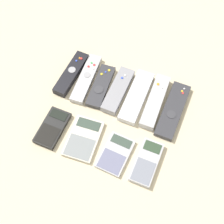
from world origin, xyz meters
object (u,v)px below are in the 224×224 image
(remote_0, at_px, (71,74))
(remote_2, at_px, (101,86))
(remote_3, at_px, (118,90))
(remote_4, at_px, (136,97))
(remote_5, at_px, (155,101))
(calculator_1, at_px, (84,138))
(calculator_0, at_px, (52,128))
(calculator_3, at_px, (147,162))
(remote_1, at_px, (86,79))
(remote_6, at_px, (173,110))
(calculator_2, at_px, (116,154))

(remote_0, relative_size, remote_2, 1.07)
(remote_3, height_order, remote_4, remote_3)
(remote_5, relative_size, calculator_1, 1.37)
(remote_2, relative_size, calculator_0, 1.28)
(remote_0, relative_size, calculator_3, 1.28)
(remote_3, distance_m, calculator_0, 0.24)
(remote_1, bearing_deg, remote_2, -13.04)
(remote_1, height_order, calculator_3, remote_1)
(remote_1, distance_m, calculator_1, 0.21)
(remote_1, distance_m, remote_6, 0.30)
(remote_4, bearing_deg, remote_6, -1.30)
(remote_3, height_order, remote_5, same)
(remote_6, xyz_separation_m, calculator_1, (-0.22, -0.19, -0.00))
(remote_6, height_order, calculator_3, same)
(remote_5, xyz_separation_m, calculator_2, (-0.05, -0.21, -0.01))
(remote_6, relative_size, calculator_1, 1.43)
(remote_2, relative_size, remote_3, 0.96)
(calculator_0, bearing_deg, remote_2, 69.02)
(calculator_1, bearing_deg, remote_1, 107.95)
(calculator_2, bearing_deg, remote_3, 112.96)
(calculator_2, height_order, calculator_3, calculator_3)
(remote_0, height_order, remote_4, remote_0)
(remote_0, height_order, calculator_1, remote_0)
(remote_3, bearing_deg, calculator_0, -123.66)
(remote_2, bearing_deg, remote_5, -0.89)
(remote_2, height_order, calculator_2, remote_2)
(remote_1, relative_size, remote_2, 1.16)
(remote_6, relative_size, calculator_3, 1.47)
(remote_1, relative_size, remote_5, 0.98)
(remote_3, height_order, calculator_2, remote_3)
(calculator_1, bearing_deg, remote_0, 120.13)
(remote_0, bearing_deg, remote_5, 3.22)
(remote_0, height_order, calculator_2, remote_0)
(remote_0, xyz_separation_m, calculator_3, (0.33, -0.20, -0.00))
(remote_1, xyz_separation_m, calculator_1, (0.08, -0.20, -0.00))
(calculator_3, bearing_deg, remote_0, 149.98)
(remote_2, height_order, calculator_0, remote_2)
(remote_1, xyz_separation_m, remote_3, (0.11, -0.01, 0.00))
(remote_3, distance_m, remote_6, 0.18)
(calculator_2, distance_m, calculator_3, 0.09)
(remote_2, distance_m, remote_4, 0.12)
(remote_1, height_order, remote_3, remote_3)
(remote_4, height_order, calculator_0, remote_4)
(calculator_2, bearing_deg, remote_5, 79.52)
(remote_0, distance_m, remote_5, 0.29)
(remote_5, bearing_deg, remote_0, 178.96)
(calculator_1, bearing_deg, calculator_2, -9.00)
(remote_3, relative_size, remote_5, 0.88)
(remote_0, height_order, calculator_3, remote_0)
(remote_2, relative_size, calculator_3, 1.19)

